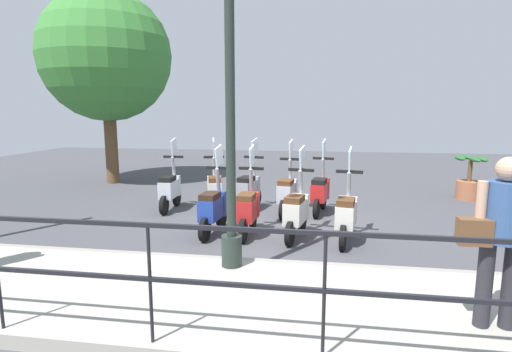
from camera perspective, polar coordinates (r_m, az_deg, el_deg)
The scene contains 16 objects.
ground_plane at distance 7.55m, azimuth 3.55°, elevation -7.10°, with size 28.00×28.00×0.00m, color #424247.
promenade_walkway at distance 4.59m, azimuth -0.24°, elevation -17.29°, with size 2.20×20.00×0.15m.
fence_railing at distance 3.32m, azimuth -3.16°, elevation -12.51°, with size 0.04×16.03×1.07m.
lamp_post_near at distance 4.92m, azimuth -3.69°, elevation 8.17°, with size 0.26×0.90×4.26m.
pedestrian_with_bag at distance 4.20m, azimuth 31.55°, elevation -6.62°, with size 0.32×0.65×1.59m.
tree_large at distance 12.57m, azimuth -20.63°, elevation 15.67°, with size 3.68×3.68×5.50m.
potted_palm at distance 10.92m, azimuth 28.15°, elevation -0.66°, with size 1.06×0.66×1.05m.
scooter_near_0 at distance 6.65m, azimuth 12.77°, elevation -5.26°, with size 1.23×0.47×1.54m.
scooter_near_1 at distance 6.72m, azimuth 5.81°, elevation -4.93°, with size 1.22×0.48×1.54m.
scooter_near_2 at distance 6.85m, azimuth -1.13°, elevation -4.60°, with size 1.23×0.44×1.54m.
scooter_near_3 at distance 6.95m, azimuth -6.15°, elevation -4.45°, with size 1.23×0.44×1.54m.
scooter_far_0 at distance 8.40m, azimuth 9.17°, elevation -2.11°, with size 1.22×0.47×1.54m.
scooter_far_1 at distance 8.21m, azimuth 4.48°, elevation -2.29°, with size 1.23×0.45×1.54m.
scooter_far_2 at distance 8.53m, azimuth -1.03°, elevation -1.81°, with size 1.21×0.51×1.54m.
scooter_far_3 at distance 8.58m, azimuth -5.93°, elevation -1.79°, with size 1.20×0.53×1.54m.
scooter_far_4 at distance 8.78m, azimuth -12.17°, elevation -1.71°, with size 1.23×0.44×1.54m.
Camera 1 is at (-7.21, -0.65, 2.14)m, focal length 28.00 mm.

